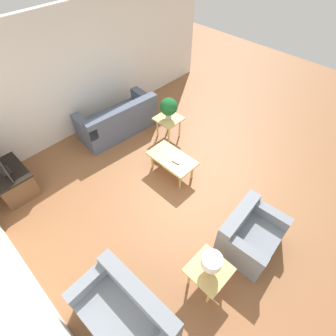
% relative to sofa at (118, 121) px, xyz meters
% --- Properties ---
extents(ground_plane, '(14.00, 14.00, 0.00)m').
position_rel_sofa_xyz_m(ground_plane, '(-2.27, 0.15, -0.31)').
color(ground_plane, '#8E5B38').
extents(wall_back, '(7.20, 0.12, 2.70)m').
position_rel_sofa_xyz_m(wall_back, '(-2.27, 3.21, 1.04)').
color(wall_back, white).
rests_on(wall_back, ground_plane).
extents(wall_right, '(0.12, 7.20, 2.70)m').
position_rel_sofa_xyz_m(wall_right, '(0.79, 0.15, 1.04)').
color(wall_right, white).
rests_on(wall_right, ground_plane).
extents(sofa, '(0.97, 1.90, 0.81)m').
position_rel_sofa_xyz_m(sofa, '(0.00, 0.00, 0.00)').
color(sofa, '#4C566B').
rests_on(sofa, ground_plane).
extents(armchair, '(0.85, 1.04, 0.74)m').
position_rel_sofa_xyz_m(armchair, '(-3.86, 0.38, -0.01)').
color(armchair, slate).
rests_on(armchair, ground_plane).
extents(loveseat, '(1.40, 0.83, 0.74)m').
position_rel_sofa_xyz_m(loveseat, '(-3.32, 2.51, -0.02)').
color(loveseat, slate).
rests_on(loveseat, ground_plane).
extents(coffee_table, '(0.98, 0.54, 0.43)m').
position_rel_sofa_xyz_m(coffee_table, '(-1.83, 0.08, 0.06)').
color(coffee_table, tan).
rests_on(coffee_table, ground_plane).
extents(side_table_plant, '(0.55, 0.55, 0.53)m').
position_rel_sofa_xyz_m(side_table_plant, '(-0.97, -0.71, 0.14)').
color(side_table_plant, tan).
rests_on(side_table_plant, ground_plane).
extents(side_table_lamp, '(0.55, 0.55, 0.53)m').
position_rel_sofa_xyz_m(side_table_lamp, '(-3.77, 1.36, 0.14)').
color(side_table_lamp, tan).
rests_on(side_table_lamp, ground_plane).
extents(tv_stand_chest, '(0.88, 0.62, 0.55)m').
position_rel_sofa_xyz_m(tv_stand_chest, '(0.03, 2.57, -0.02)').
color(tv_stand_chest, brown).
rests_on(tv_stand_chest, ground_plane).
extents(potted_plant, '(0.39, 0.39, 0.50)m').
position_rel_sofa_xyz_m(potted_plant, '(-0.97, -0.71, 0.51)').
color(potted_plant, '#B2ADA3').
rests_on(potted_plant, side_table_plant).
extents(table_lamp, '(0.28, 0.28, 0.36)m').
position_rel_sofa_xyz_m(table_lamp, '(-3.77, 1.36, 0.45)').
color(table_lamp, '#997F4C').
rests_on(table_lamp, side_table_lamp).
extents(remote_control, '(0.16, 0.06, 0.02)m').
position_rel_sofa_xyz_m(remote_control, '(-1.98, 0.13, 0.13)').
color(remote_control, '#4C4C51').
rests_on(remote_control, coffee_table).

